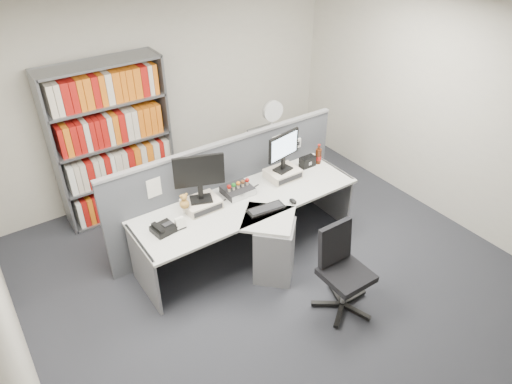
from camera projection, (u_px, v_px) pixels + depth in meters
ground at (290, 291)px, 5.06m from camera, size 5.50×5.50×0.00m
room_shell at (299, 143)px, 4.05m from camera, size 5.04×5.54×2.72m
partition at (228, 188)px, 5.55m from camera, size 3.00×0.08×1.27m
desk at (259, 229)px, 5.21m from camera, size 2.60×1.20×0.72m
monitor_riser_left at (202, 204)px, 5.06m from camera, size 0.38×0.31×0.10m
monitor_riser_right at (283, 173)px, 5.58m from camera, size 0.38×0.31×0.10m
monitor_left at (199, 175)px, 4.86m from camera, size 0.51×0.24×0.54m
monitor_right at (284, 149)px, 5.39m from camera, size 0.47×0.19×0.48m
desktop_pc at (238, 190)px, 5.30m from camera, size 0.32×0.28×0.08m
figurines at (238, 184)px, 5.23m from camera, size 0.29×0.05×0.09m
keyboard at (266, 209)px, 5.05m from camera, size 0.43×0.20×0.03m
mouse at (293, 201)px, 5.16m from camera, size 0.07×0.11×0.04m
desk_phone at (163, 229)px, 4.73m from camera, size 0.25×0.23×0.09m
desk_calendar at (180, 224)px, 4.77m from camera, size 0.11×0.08×0.13m
plush_toy at (184, 202)px, 4.87m from camera, size 0.10×0.10×0.18m
speaker at (307, 162)px, 5.78m from camera, size 0.19×0.11×0.13m
cola_bottle at (318, 156)px, 5.83m from camera, size 0.08×0.08×0.26m
shelving_unit at (113, 144)px, 5.76m from camera, size 1.41×0.40×2.00m
filing_cabinet at (272, 156)px, 6.79m from camera, size 0.45×0.61×0.70m
desk_fan at (273, 114)px, 6.42m from camera, size 0.29×0.17×0.49m
office_chair at (342, 267)px, 4.64m from camera, size 0.59×0.62×0.93m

